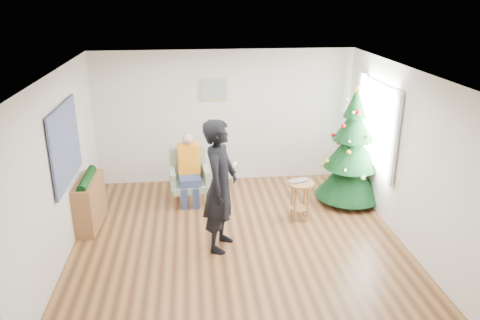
{
  "coord_description": "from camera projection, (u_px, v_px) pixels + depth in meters",
  "views": [
    {
      "loc": [
        -0.65,
        -6.32,
        3.66
      ],
      "look_at": [
        0.1,
        0.6,
        1.1
      ],
      "focal_mm": 35.0,
      "sensor_mm": 36.0,
      "label": 1
    }
  ],
  "objects": [
    {
      "name": "window_panel",
      "position": [
        377.0,
        124.0,
        7.89
      ],
      "size": [
        0.04,
        1.3,
        1.4
      ],
      "primitive_type": "cube",
      "color": "white",
      "rests_on": "wall_right"
    },
    {
      "name": "floor",
      "position": [
        238.0,
        240.0,
        7.22
      ],
      "size": [
        5.0,
        5.0,
        0.0
      ],
      "primitive_type": "plane",
      "color": "brown",
      "rests_on": "ground"
    },
    {
      "name": "armchair",
      "position": [
        189.0,
        183.0,
        8.46
      ],
      "size": [
        0.74,
        0.68,
        0.96
      ],
      "rotation": [
        0.0,
        0.0,
        0.09
      ],
      "color": "gray",
      "rests_on": "floor"
    },
    {
      "name": "ceiling",
      "position": [
        237.0,
        72.0,
        6.33
      ],
      "size": [
        5.0,
        5.0,
        0.0
      ],
      "primitive_type": "plane",
      "rotation": [
        3.14,
        0.0,
        0.0
      ],
      "color": "white",
      "rests_on": "wall_back"
    },
    {
      "name": "seated_person",
      "position": [
        189.0,
        169.0,
        8.31
      ],
      "size": [
        0.4,
        0.57,
        1.26
      ],
      "rotation": [
        0.0,
        0.0,
        0.09
      ],
      "color": "navy",
      "rests_on": "armchair"
    },
    {
      "name": "wall_front",
      "position": [
        265.0,
        253.0,
        4.44
      ],
      "size": [
        5.0,
        0.0,
        5.0
      ],
      "primitive_type": "plane",
      "rotation": [
        -1.57,
        0.0,
        0.0
      ],
      "color": "silver",
      "rests_on": "floor"
    },
    {
      "name": "console",
      "position": [
        90.0,
        203.0,
        7.56
      ],
      "size": [
        0.35,
        1.01,
        0.8
      ],
      "primitive_type": "cube",
      "rotation": [
        0.0,
        0.0,
        -0.05
      ],
      "color": "brown",
      "rests_on": "floor"
    },
    {
      "name": "game_controller",
      "position": [
        235.0,
        165.0,
        6.6
      ],
      "size": [
        0.08,
        0.13,
        0.04
      ],
      "primitive_type": "cube",
      "rotation": [
        0.0,
        0.0,
        -0.35
      ],
      "color": "white",
      "rests_on": "standing_man"
    },
    {
      "name": "laptop",
      "position": [
        301.0,
        182.0,
        7.69
      ],
      "size": [
        0.42,
        0.34,
        0.03
      ],
      "primitive_type": "imported",
      "rotation": [
        0.0,
        0.0,
        0.36
      ],
      "color": "silver",
      "rests_on": "stool"
    },
    {
      "name": "tapestry",
      "position": [
        66.0,
        144.0,
        6.72
      ],
      "size": [
        0.03,
        1.5,
        1.15
      ],
      "primitive_type": "cube",
      "color": "black",
      "rests_on": "wall_left"
    },
    {
      "name": "wall_back",
      "position": [
        224.0,
        117.0,
        9.11
      ],
      "size": [
        5.0,
        0.0,
        5.0
      ],
      "primitive_type": "plane",
      "rotation": [
        1.57,
        0.0,
        0.0
      ],
      "color": "silver",
      "rests_on": "floor"
    },
    {
      "name": "framed_picture",
      "position": [
        214.0,
        90.0,
        8.86
      ],
      "size": [
        0.52,
        0.05,
        0.42
      ],
      "color": "tan",
      "rests_on": "wall_back"
    },
    {
      "name": "curtains",
      "position": [
        375.0,
        124.0,
        7.89
      ],
      "size": [
        0.05,
        1.75,
        1.5
      ],
      "color": "white",
      "rests_on": "wall_right"
    },
    {
      "name": "stool",
      "position": [
        300.0,
        200.0,
        7.8
      ],
      "size": [
        0.44,
        0.44,
        0.65
      ],
      "rotation": [
        0.0,
        0.0,
        0.01
      ],
      "color": "brown",
      "rests_on": "floor"
    },
    {
      "name": "standing_man",
      "position": [
        220.0,
        186.0,
        6.72
      ],
      "size": [
        0.69,
        0.84,
        1.98
      ],
      "primitive_type": "imported",
      "rotation": [
        0.0,
        0.0,
        1.22
      ],
      "color": "black",
      "rests_on": "floor"
    },
    {
      "name": "christmas_tree",
      "position": [
        352.0,
        151.0,
        8.23
      ],
      "size": [
        1.19,
        1.19,
        2.16
      ],
      "rotation": [
        0.0,
        0.0,
        0.09
      ],
      "color": "#3F2816",
      "rests_on": "floor"
    },
    {
      "name": "wall_right",
      "position": [
        403.0,
        155.0,
        7.03
      ],
      "size": [
        0.0,
        5.0,
        5.0
      ],
      "primitive_type": "plane",
      "rotation": [
        1.57,
        0.0,
        -1.57
      ],
      "color": "silver",
      "rests_on": "floor"
    },
    {
      "name": "garland",
      "position": [
        87.0,
        179.0,
        7.41
      ],
      "size": [
        0.14,
        0.9,
        0.14
      ],
      "primitive_type": "cylinder",
      "rotation": [
        1.57,
        0.0,
        0.0
      ],
      "color": "black",
      "rests_on": "console"
    },
    {
      "name": "wall_left",
      "position": [
        60.0,
        168.0,
        6.52
      ],
      "size": [
        0.0,
        5.0,
        5.0
      ],
      "primitive_type": "plane",
      "rotation": [
        1.57,
        0.0,
        1.57
      ],
      "color": "silver",
      "rests_on": "floor"
    }
  ]
}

